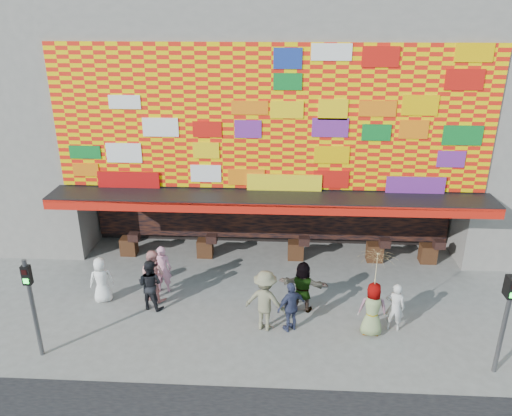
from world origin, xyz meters
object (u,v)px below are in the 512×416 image
object	(u,v)px
parasol	(377,268)
signal_left	(31,298)
ped_i	(153,275)
ped_h	(395,307)
signal_right	(507,312)
ped_d	(265,301)
ped_b	(162,269)
ped_f	(303,287)
ped_e	(291,307)
ped_a	(101,280)
ped_c	(150,285)
ped_g	(373,309)

from	to	relation	value
parasol	signal_left	bearing A→B (deg)	-171.03
signal_left	ped_i	distance (m)	4.01
ped_h	parasol	bearing A→B (deg)	37.22
signal_right	ped_h	distance (m)	3.12
signal_left	ped_d	bearing A→B (deg)	14.29
signal_right	ped_b	world-z (taller)	signal_right
ped_b	ped_f	xyz separation A→B (m)	(4.69, -0.88, 0.00)
signal_right	ped_e	bearing A→B (deg)	164.12
signal_left	ped_b	size ratio (longest dim) A/B	1.77
ped_a	ped_d	xyz separation A→B (m)	(5.39, -1.21, 0.18)
signal_right	ped_f	bearing A→B (deg)	152.65
ped_a	signal_left	bearing A→B (deg)	53.70
ped_f	ped_c	bearing A→B (deg)	11.23
ped_e	ped_c	bearing A→B (deg)	-44.28
ped_e	parasol	distance (m)	2.76
ped_d	parasol	xyz separation A→B (m)	(3.15, -0.10, 1.25)
ped_g	ped_c	bearing A→B (deg)	-4.36
ped_e	ped_f	xyz separation A→B (m)	(0.37, 1.07, 0.05)
ped_c	ped_b	bearing A→B (deg)	-82.32
ped_a	ped_b	distance (m)	1.98
ped_f	parasol	xyz separation A→B (m)	(2.00, -1.14, 1.36)
ped_a	ped_h	world-z (taller)	ped_a
ped_b	parasol	xyz separation A→B (m)	(6.69, -2.03, 1.36)
signal_left	signal_right	bearing A→B (deg)	0.00
ped_c	ped_f	distance (m)	4.85
ped_c	ped_e	xyz separation A→B (m)	(4.47, -0.94, -0.05)
signal_right	ped_i	distance (m)	10.43
signal_left	ped_f	world-z (taller)	signal_left
signal_right	ped_a	world-z (taller)	signal_right
ped_d	ped_b	bearing A→B (deg)	-12.64
ped_b	ped_g	size ratio (longest dim) A/B	1.00
ped_a	ped_f	world-z (taller)	ped_f
ped_g	parasol	bearing A→B (deg)	94.03
signal_right	ped_h	xyz separation A→B (m)	(-2.34, 1.75, -1.09)
ped_b	parasol	world-z (taller)	parasol
ped_h	ped_i	bearing A→B (deg)	6.50
ped_c	ped_g	size ratio (longest dim) A/B	1.00
ped_b	ped_e	xyz separation A→B (m)	(4.32, -1.96, -0.04)
ped_c	ped_g	distance (m)	6.92
ped_f	ped_g	distance (m)	2.31
ped_d	signal_left	bearing A→B (deg)	30.13
signal_right	ped_g	size ratio (longest dim) A/B	1.76
ped_d	ped_i	distance (m)	4.00
ped_g	ped_h	distance (m)	0.77
ped_a	parasol	size ratio (longest dim) A/B	0.79
signal_right	ped_c	distance (m)	10.26
signal_left	ped_f	bearing A→B (deg)	19.62
signal_left	ped_f	size ratio (longest dim) A/B	1.77
signal_left	ped_i	xyz separation A→B (m)	(2.46, 3.01, -0.97)
ped_a	ped_g	xyz separation A→B (m)	(8.53, -1.31, 0.07)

